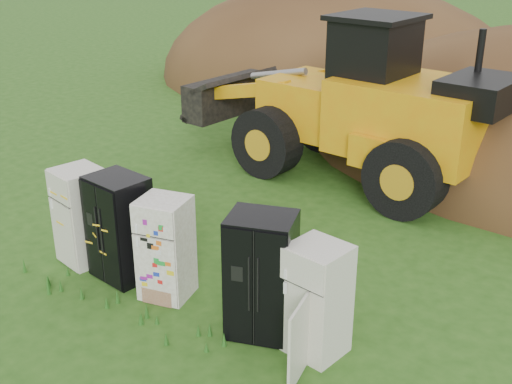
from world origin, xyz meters
TOP-DOWN VIEW (x-y plane):
  - ground at (0.00, 0.00)m, footprint 120.00×120.00m
  - fridge_leftmost at (-2.53, 0.03)m, footprint 0.95×0.92m
  - fridge_black_side at (-1.54, 0.00)m, footprint 1.08×0.90m
  - fridge_sticker at (-0.46, -0.03)m, footprint 0.93×0.88m
  - fridge_black_right at (1.44, -0.03)m, footprint 1.18×1.08m
  - fridge_open_door at (2.38, 0.01)m, footprint 0.89×0.84m
  - wheel_loader at (-0.92, 6.77)m, footprint 8.50×4.15m
  - dirt_mound_left at (-5.36, 15.36)m, footprint 14.83×11.12m

SIDE VIEW (x-z plane):
  - ground at x=0.00m, z-range 0.00..0.00m
  - dirt_mound_left at x=-5.36m, z-range -3.87..3.87m
  - fridge_open_door at x=2.38m, z-range 0.00..1.73m
  - fridge_sticker at x=-0.46m, z-range 0.00..1.76m
  - fridge_leftmost at x=-2.53m, z-range 0.00..1.82m
  - fridge_black_side at x=-1.54m, z-range 0.00..1.89m
  - fridge_black_right at x=1.44m, z-range 0.00..1.95m
  - wheel_loader at x=-0.92m, z-range 0.00..3.97m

